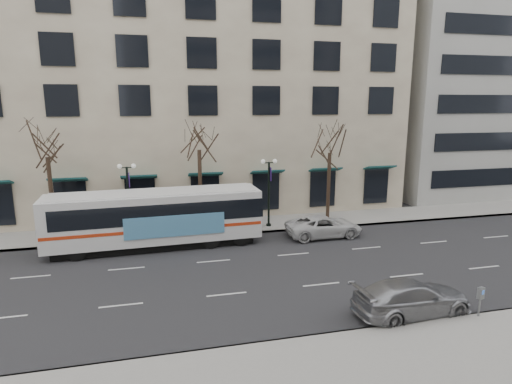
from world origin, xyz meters
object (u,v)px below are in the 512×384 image
object	(u,v)px
city_bus	(157,217)
pay_station	(481,296)
tree_far_mid	(199,136)
tree_far_right	(330,140)
lamp_post_left	(129,196)
white_pickup	(324,226)
silver_car	(412,297)
lamp_post_right	(269,190)
tree_far_left	(46,143)

from	to	relation	value
city_bus	pay_station	distance (m)	18.82
tree_far_mid	tree_far_right	xyz separation A→B (m)	(10.00, -0.00, -0.48)
tree_far_right	pay_station	xyz separation A→B (m)	(0.31, -16.10, -5.31)
lamp_post_left	white_pickup	world-z (taller)	lamp_post_left
silver_car	white_pickup	size ratio (longest dim) A/B	1.02
city_bus	pay_station	world-z (taller)	city_bus
lamp_post_right	silver_car	size ratio (longest dim) A/B	0.95
city_bus	silver_car	distance (m)	16.23
pay_station	silver_car	bearing A→B (deg)	141.85
pay_station	tree_far_right	bearing A→B (deg)	76.33
silver_car	white_pickup	bearing A→B (deg)	-5.86
pay_station	city_bus	bearing A→B (deg)	121.02
tree_far_left	white_pickup	distance (m)	19.51
lamp_post_left	pay_station	size ratio (longest dim) A/B	3.90
lamp_post_right	city_bus	world-z (taller)	lamp_post_right
pay_station	tree_far_mid	bearing A→B (deg)	107.85
tree_far_mid	pay_station	distance (m)	19.98
tree_far_mid	lamp_post_left	xyz separation A→B (m)	(-4.99, -0.60, -3.96)
lamp_post_left	pay_station	distance (m)	21.86
tree_far_mid	silver_car	distance (m)	17.93
lamp_post_left	tree_far_mid	bearing A→B (deg)	6.85
tree_far_mid	silver_car	world-z (taller)	tree_far_mid
tree_far_left	city_bus	distance (m)	8.81
tree_far_right	silver_car	size ratio (longest dim) A/B	1.48
lamp_post_right	city_bus	bearing A→B (deg)	-163.64
tree_far_left	tree_far_right	distance (m)	20.00
tree_far_right	white_pickup	size ratio (longest dim) A/B	1.51
tree_far_mid	pay_station	xyz separation A→B (m)	(10.31, -16.10, -5.79)
tree_far_left	tree_far_right	world-z (taller)	tree_far_left
tree_far_left	silver_car	world-z (taller)	tree_far_left
tree_far_left	city_bus	bearing A→B (deg)	-23.70
lamp_post_left	city_bus	xyz separation A→B (m)	(1.83, -2.40, -0.93)
lamp_post_right	tree_far_mid	bearing A→B (deg)	173.17
tree_far_left	lamp_post_left	world-z (taller)	tree_far_left
lamp_post_right	white_pickup	size ratio (longest dim) A/B	0.98
tree_far_left	lamp_post_right	xyz separation A→B (m)	(15.01, -0.60, -3.75)
tree_far_right	city_bus	world-z (taller)	tree_far_right
tree_far_mid	lamp_post_right	size ratio (longest dim) A/B	1.64
tree_far_mid	silver_car	xyz separation A→B (m)	(7.72, -14.98, -6.11)
silver_car	pay_station	world-z (taller)	silver_car
silver_car	tree_far_right	bearing A→B (deg)	-11.91
white_pickup	pay_station	distance (m)	12.75
white_pickup	tree_far_right	bearing A→B (deg)	-27.24
pay_station	lamp_post_right	bearing A→B (deg)	94.10
tree_far_left	lamp_post_left	size ratio (longest dim) A/B	1.60
tree_far_left	tree_far_mid	world-z (taller)	tree_far_mid
lamp_post_left	white_pickup	distance (m)	13.73
lamp_post_left	lamp_post_right	bearing A→B (deg)	0.00
tree_far_left	tree_far_right	size ratio (longest dim) A/B	1.03
tree_far_right	lamp_post_left	size ratio (longest dim) A/B	1.55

